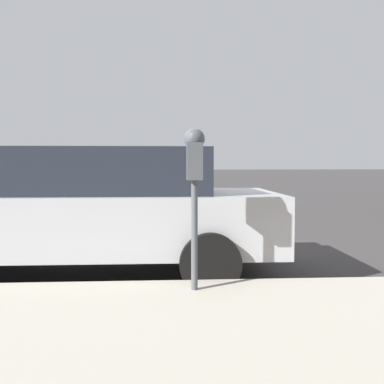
{
  "coord_description": "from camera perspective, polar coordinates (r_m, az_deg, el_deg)",
  "views": [
    {
      "loc": [
        -6.63,
        -0.44,
        1.34
      ],
      "look_at": [
        -2.09,
        -0.72,
        1.06
      ],
      "focal_mm": 42.0,
      "sensor_mm": 36.0,
      "label": 1
    }
  ],
  "objects": [
    {
      "name": "ground_plane",
      "position": [
        6.78,
        -7.25,
        -7.87
      ],
      "size": [
        220.0,
        220.0,
        0.0
      ],
      "primitive_type": "plane",
      "color": "#3D3A3A"
    },
    {
      "name": "car_silver",
      "position": [
        5.59,
        -12.94,
        -2.03
      ],
      "size": [
        2.1,
        4.64,
        1.53
      ],
      "rotation": [
        0.0,
        0.0,
        -0.01
      ],
      "color": "#B7BABF",
      "rests_on": "ground_plane"
    },
    {
      "name": "parking_meter",
      "position": [
        4.09,
        0.31,
        3.16
      ],
      "size": [
        0.21,
        0.19,
        1.48
      ],
      "color": "#4C5156",
      "rests_on": "sidewalk"
    }
  ]
}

